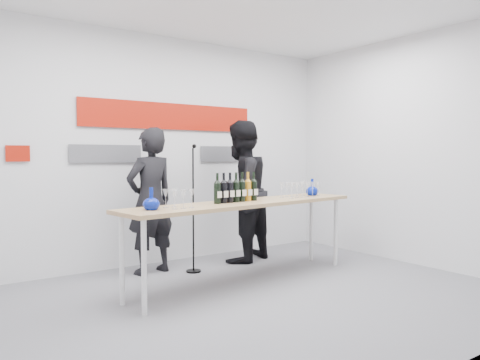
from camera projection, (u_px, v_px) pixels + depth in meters
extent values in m
plane|color=slate|center=(263.00, 296.00, 4.74)|extent=(5.00, 5.00, 0.00)
cube|color=silver|center=(171.00, 150.00, 6.29)|extent=(5.00, 0.04, 3.00)
cube|color=#A61507|center=(172.00, 116.00, 6.24)|extent=(2.50, 0.02, 0.35)
cube|color=#59595E|center=(106.00, 154.00, 5.75)|extent=(0.90, 0.02, 0.22)
cube|color=#59595E|center=(228.00, 154.00, 6.79)|extent=(0.90, 0.02, 0.22)
cube|color=#A61507|center=(18.00, 153.00, 5.17)|extent=(0.25, 0.02, 0.18)
cube|color=tan|center=(245.00, 203.00, 5.23)|extent=(3.09, 0.97, 0.04)
cylinder|color=silver|center=(144.00, 267.00, 4.15)|extent=(0.05, 0.05, 0.87)
cylinder|color=silver|center=(336.00, 232.00, 6.06)|extent=(0.05, 0.05, 0.87)
cylinder|color=silver|center=(122.00, 260.00, 4.45)|extent=(0.05, 0.05, 0.87)
cylinder|color=silver|center=(311.00, 228.00, 6.36)|extent=(0.05, 0.05, 0.87)
imported|color=black|center=(150.00, 201.00, 5.64)|extent=(0.71, 0.53, 1.76)
imported|color=black|center=(241.00, 191.00, 6.28)|extent=(1.11, 0.99, 1.89)
cylinder|color=black|center=(194.00, 271.00, 5.73)|extent=(0.18, 0.18, 0.02)
cylinder|color=black|center=(193.00, 210.00, 5.69)|extent=(0.02, 0.02, 1.52)
sphere|color=black|center=(194.00, 146.00, 5.63)|extent=(0.05, 0.05, 0.05)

